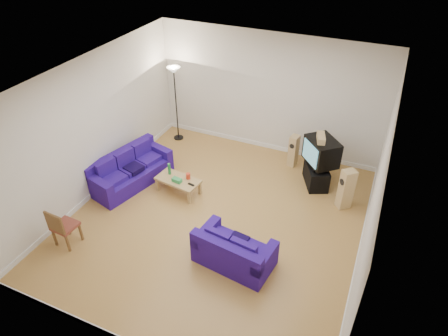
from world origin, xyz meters
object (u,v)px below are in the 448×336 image
at_px(television, 321,151).
at_px(sofa_loveseat, 233,253).
at_px(sofa_three_seat, 129,172).
at_px(coffee_table, 178,181).
at_px(tv_stand, 316,175).

bearing_deg(television, sofa_loveseat, -57.21).
distance_m(sofa_three_seat, television, 4.62).
bearing_deg(sofa_three_seat, sofa_loveseat, 81.89).
height_order(sofa_loveseat, coffee_table, sofa_loveseat).
bearing_deg(sofa_loveseat, sofa_three_seat, 164.47).
xyz_separation_m(coffee_table, tv_stand, (2.89, 1.63, -0.07)).
xyz_separation_m(sofa_three_seat, tv_stand, (4.18, 1.75, -0.04)).
xyz_separation_m(sofa_three_seat, coffee_table, (1.29, 0.12, 0.03)).
distance_m(sofa_three_seat, coffee_table, 1.29).
xyz_separation_m(sofa_loveseat, coffee_table, (-2.04, 1.53, 0.05)).
xyz_separation_m(coffee_table, television, (2.92, 1.69, 0.59)).
relative_size(sofa_three_seat, sofa_loveseat, 1.40).
height_order(tv_stand, television, television).
height_order(sofa_three_seat, television, television).
bearing_deg(tv_stand, television, 129.15).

